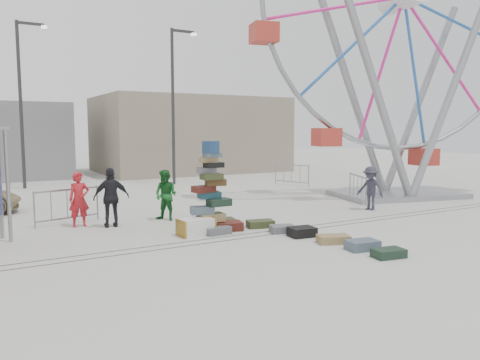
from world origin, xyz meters
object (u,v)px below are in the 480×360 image
lamp_post_right (175,98)px  pedestrian_green (166,195)px  suitcase_tower (210,206)px  pedestrian_grey (370,188)px  barricade_wheel_back (292,175)px  barricade_wheel_front (358,188)px  ferris_wheel (403,23)px  barricade_dummy_c (67,206)px  steamer_trunk (196,227)px  pedestrian_red (79,199)px  lamp_post_left (22,96)px  pedestrian_black (111,198)px

lamp_post_right → pedestrian_green: 10.52m
suitcase_tower → pedestrian_grey: bearing=8.5°
suitcase_tower → pedestrian_grey: size_ratio=1.63×
barricade_wheel_back → barricade_wheel_front: bearing=-32.0°
suitcase_tower → ferris_wheel: (9.96, 2.05, 6.53)m
barricade_dummy_c → barricade_wheel_front: 10.85m
steamer_trunk → pedestrian_red: bearing=128.4°
ferris_wheel → barricade_wheel_front: 7.17m
suitcase_tower → lamp_post_right: bearing=79.5°
lamp_post_left → steamer_trunk: (2.96, -13.39, -4.26)m
lamp_post_right → ferris_wheel: bearing=-54.1°
barricade_dummy_c → pedestrian_grey: 10.27m
ferris_wheel → pedestrian_green: ferris_wheel is taller
barricade_dummy_c → lamp_post_right: bearing=34.3°
barricade_wheel_back → pedestrian_green: size_ratio=1.24×
steamer_trunk → pedestrian_green: pedestrian_green is taller
steamer_trunk → barricade_dummy_c: 4.38m
lamp_post_right → pedestrian_grey: bearing=-74.3°
pedestrian_grey → suitcase_tower: bearing=-102.2°
suitcase_tower → barricade_dummy_c: suitcase_tower is taller
suitcase_tower → ferris_wheel: ferris_wheel is taller
lamp_post_right → pedestrian_black: lamp_post_right is taller
ferris_wheel → barricade_wheel_back: 8.85m
barricade_dummy_c → pedestrian_green: bearing=-34.7°
barricade_dummy_c → pedestrian_red: 0.73m
steamer_trunk → pedestrian_black: 2.87m
pedestrian_green → pedestrian_red: bearing=-132.9°
lamp_post_left → ferris_wheel: ferris_wheel is taller
lamp_post_left → pedestrian_black: (1.24, -11.19, -3.60)m
suitcase_tower → barricade_dummy_c: bearing=144.8°
lamp_post_right → barricade_wheel_front: 10.83m
pedestrian_green → pedestrian_black: (-1.77, -0.18, 0.08)m
lamp_post_right → steamer_trunk: bearing=-109.5°
barricade_dummy_c → pedestrian_red: size_ratio=1.22×
lamp_post_right → lamp_post_left: same height
steamer_trunk → barricade_wheel_back: size_ratio=0.48×
lamp_post_left → suitcase_tower: bearing=-74.7°
pedestrian_black → suitcase_tower: bearing=148.4°
ferris_wheel → steamer_trunk: (-10.56, -2.38, -7.02)m
barricade_wheel_front → pedestrian_black: size_ratio=1.13×
lamp_post_left → suitcase_tower: lamp_post_left is taller
lamp_post_left → pedestrian_red: 11.28m
suitcase_tower → steamer_trunk: suitcase_tower is taller
lamp_post_left → barricade_wheel_front: 16.22m
ferris_wheel → pedestrian_black: bearing=-165.7°
ferris_wheel → barricade_wheel_back: bearing=118.4°
pedestrian_black → lamp_post_right: bearing=-114.9°
steamer_trunk → pedestrian_black: (-1.72, 2.20, 0.66)m
barricade_dummy_c → pedestrian_green: 3.00m
pedestrian_red → lamp_post_right: bearing=53.2°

